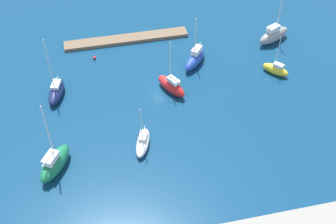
{
  "coord_description": "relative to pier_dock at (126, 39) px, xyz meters",
  "views": [
    {
      "loc": [
        11.09,
        58.87,
        53.67
      ],
      "look_at": [
        0.0,
        7.79,
        1.5
      ],
      "focal_mm": 47.32,
      "sensor_mm": 36.0,
      "label": 1
    }
  ],
  "objects": [
    {
      "name": "water",
      "position": [
        -3.58,
        15.8,
        -0.36
      ],
      "size": [
        160.0,
        160.0,
        0.0
      ],
      "primitive_type": "plane",
      "color": "navy",
      "rests_on": "ground"
    },
    {
      "name": "pier_dock",
      "position": [
        0.0,
        0.0,
        0.0
      ],
      "size": [
        25.2,
        2.85,
        0.71
      ],
      "primitive_type": "cube",
      "color": "brown",
      "rests_on": "ground"
    },
    {
      "name": "sailboat_white_west_end",
      "position": [
        1.62,
        28.85,
        0.61
      ],
      "size": [
        3.86,
        6.27,
        8.62
      ],
      "rotation": [
        0.0,
        0.0,
        1.22
      ],
      "color": "white",
      "rests_on": "water"
    },
    {
      "name": "sailboat_navy_mid_basin",
      "position": [
        14.52,
        14.07,
        0.81
      ],
      "size": [
        4.01,
        6.99,
        12.53
      ],
      "rotation": [
        0.0,
        0.0,
        1.29
      ],
      "color": "#141E4C",
      "rests_on": "water"
    },
    {
      "name": "sailboat_yellow_east_end",
      "position": [
        -25.72,
        16.36,
        0.68
      ],
      "size": [
        4.68,
        4.85,
        8.05
      ],
      "rotation": [
        0.0,
        0.0,
        5.46
      ],
      "color": "yellow",
      "rests_on": "water"
    },
    {
      "name": "sailboat_blue_center_basin",
      "position": [
        -11.71,
        10.5,
        1.06
      ],
      "size": [
        6.24,
        6.74,
        10.54
      ],
      "rotation": [
        0.0,
        0.0,
        0.86
      ],
      "color": "#2347B2",
      "rests_on": "water"
    },
    {
      "name": "sailboat_red_far_south",
      "position": [
        -5.61,
        17.12,
        1.04
      ],
      "size": [
        4.97,
        6.75,
        10.59
      ],
      "rotation": [
        0.0,
        0.0,
        5.22
      ],
      "color": "red",
      "rests_on": "water"
    },
    {
      "name": "sailboat_gray_along_channel",
      "position": [
        -29.16,
        6.63,
        1.24
      ],
      "size": [
        7.85,
        5.17,
        12.83
      ],
      "rotation": [
        0.0,
        0.0,
        3.56
      ],
      "color": "gray",
      "rests_on": "water"
    },
    {
      "name": "sailboat_green_inner_mooring",
      "position": [
        15.28,
        30.62,
        1.25
      ],
      "size": [
        6.07,
        7.64,
        13.06
      ],
      "rotation": [
        0.0,
        0.0,
        4.16
      ],
      "color": "#19724C",
      "rests_on": "water"
    },
    {
      "name": "mooring_buoy_red",
      "position": [
        7.03,
        4.76,
        -0.05
      ],
      "size": [
        0.61,
        0.61,
        0.61
      ],
      "primitive_type": "sphere",
      "color": "red",
      "rests_on": "water"
    }
  ]
}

